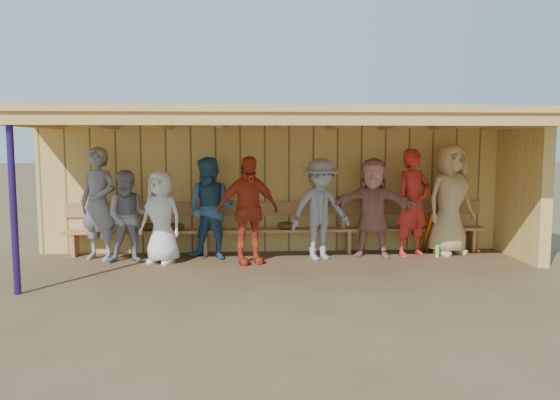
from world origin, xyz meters
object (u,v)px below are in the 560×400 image
Objects in this scene: player_d at (248,210)px; player_c at (211,208)px; player_a at (98,204)px; player_extra at (129,217)px; bench at (277,224)px; player_h at (450,200)px; player_b at (161,217)px; player_g at (413,203)px; player_f at (373,207)px; player_e at (320,209)px.

player_c is at bearing 129.38° from player_d.
player_a reaches higher than player_extra.
player_c is at bearing -159.59° from bench.
player_c is at bearing 159.76° from player_h.
player_a reaches higher than player_b.
player_b is at bearing -159.61° from bench.
player_h is at bearing 22.26° from player_c.
player_g reaches higher than bench.
player_extra is 2.61m from bench.
player_c is 0.93× the size of player_g.
player_a is 1.16m from player_b.
player_f reaches higher than bench.
player_a is at bearing 152.28° from player_d.
player_d is 1.16× the size of player_extra.
player_d reaches higher than player_b.
player_b is at bearing 157.55° from player_d.
player_g is 4.90m from player_extra.
player_extra is at bearing 159.25° from player_g.
player_a is 6.15m from player_h.
bench is (1.17, 0.44, -0.35)m from player_c.
player_b is at bearing -159.94° from player_f.
player_a is 5.44m from player_g.
player_e is at bearing 21.76° from player_a.
player_h is at bearing 25.35° from player_a.
player_h reaches higher than player_g.
player_c reaches higher than player_b.
player_b reaches higher than bench.
player_c is 1.88m from player_e.
player_e is at bearing -39.65° from bench.
player_e is at bearing 162.58° from player_g.
player_c is 1.30m from bench.
player_a is at bearing -165.01° from player_f.
player_b is at bearing -15.16° from player_extra.
player_g reaches higher than player_d.
player_e is 2.39m from player_h.
player_c reaches higher than bench.
player_b is at bearing 8.04° from player_a.
player_d is at bearing -12.12° from player_c.
player_e is at bearing -6.14° from player_d.
player_a is 1.08× the size of player_d.
player_d is (0.64, -0.41, 0.02)m from player_c.
player_e is 0.88× the size of player_h.
player_extra is (-4.89, -0.23, -0.17)m from player_g.
player_a is 1.11× the size of player_f.
player_b is 0.86m from player_c.
player_a reaches higher than player_c.
player_f is at bearing 29.38° from player_b.
player_e is 3.23m from player_extra.
player_h reaches higher than player_e.
player_g is 0.71m from player_h.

